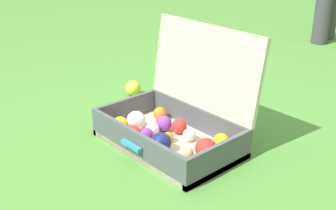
% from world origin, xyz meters
% --- Properties ---
extents(ground_plane, '(16.00, 16.00, 0.00)m').
position_xyz_m(ground_plane, '(0.00, 0.00, 0.00)').
color(ground_plane, '#4C8C38').
extents(open_suitcase, '(0.58, 0.44, 0.47)m').
position_xyz_m(open_suitcase, '(0.10, 0.09, 0.10)').
color(open_suitcase, beige).
rests_on(open_suitcase, ground).
extents(stray_ball_on_grass, '(0.08, 0.08, 0.08)m').
position_xyz_m(stray_ball_on_grass, '(-0.44, 0.28, 0.04)').
color(stray_ball_on_grass, '#CCDB38').
rests_on(stray_ball_on_grass, ground).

